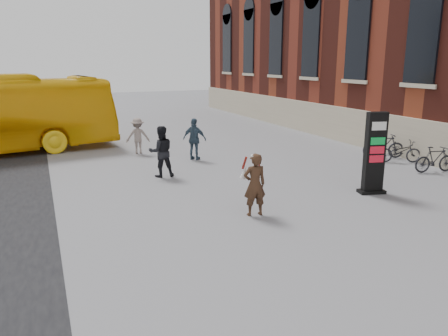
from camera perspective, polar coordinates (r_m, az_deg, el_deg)
name	(u,v)px	position (r m, az deg, el deg)	size (l,w,h in m)	color
ground	(258,220)	(11.84, 4.45, -6.83)	(100.00, 100.00, 0.00)	#9E9EA3
info_pylon	(374,153)	(14.63, 19.06, 1.82)	(0.92, 0.61, 2.63)	black
woman	(255,184)	(11.95, 4.01, -2.07)	(0.70, 0.65, 1.75)	#382417
pedestrian_a	(161,152)	(16.10, -8.21, 2.14)	(0.91, 0.71, 1.88)	black
pedestrian_b	(138,136)	(20.37, -11.19, 4.14)	(1.06, 0.61, 1.64)	gray
pedestrian_c	(195,139)	(18.75, -3.86, 3.78)	(1.05, 0.44, 1.79)	#354B5E
bike_5	(435,159)	(18.48, 25.85, 1.02)	(0.47, 1.68, 1.01)	#242429
bike_6	(399,151)	(19.69, 21.93, 2.02)	(0.62, 1.79, 0.94)	#242429
bike_7	(384,146)	(20.33, 20.12, 2.74)	(0.51, 1.80, 1.08)	#242429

